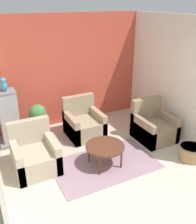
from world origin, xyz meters
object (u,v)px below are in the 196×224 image
(birdcage, at_px, (9,119))
(parrot, at_px, (4,85))
(coffee_table, at_px, (105,147))
(armchair_middle, at_px, (84,124))
(armchair_left, at_px, (35,156))
(wicker_basket, at_px, (190,153))
(armchair_right, at_px, (153,127))
(potted_plant, at_px, (38,116))

(birdcage, height_order, parrot, parrot)
(coffee_table, distance_m, armchair_middle, 1.30)
(birdcage, bearing_deg, armchair_middle, -15.40)
(coffee_table, distance_m, birdcage, 2.26)
(armchair_left, bearing_deg, armchair_middle, 29.98)
(birdcage, xyz_separation_m, wicker_basket, (3.07, -2.34, -0.41))
(armchair_right, xyz_separation_m, parrot, (-2.94, 1.32, 1.08))
(armchair_middle, distance_m, parrot, 1.96)
(armchair_left, relative_size, armchair_right, 1.00)
(armchair_middle, xyz_separation_m, potted_plant, (-0.96, 0.42, 0.23))
(potted_plant, xyz_separation_m, wicker_basket, (2.44, -2.33, -0.34))
(birdcage, height_order, potted_plant, birdcage)
(armchair_middle, bearing_deg, parrot, 164.51)
(coffee_table, bearing_deg, armchair_left, 157.51)
(armchair_left, relative_size, parrot, 3.02)
(potted_plant, bearing_deg, armchair_left, -108.32)
(coffee_table, bearing_deg, parrot, 130.10)
(coffee_table, distance_m, parrot, 2.45)
(armchair_middle, xyz_separation_m, wicker_basket, (1.48, -1.91, -0.12))
(coffee_table, relative_size, armchair_left, 0.83)
(potted_plant, bearing_deg, armchair_right, -29.31)
(armchair_right, xyz_separation_m, armchair_middle, (-1.36, 0.88, 0.00))
(armchair_left, bearing_deg, potted_plant, 71.68)
(armchair_middle, height_order, potted_plant, armchair_middle)
(parrot, xyz_separation_m, potted_plant, (0.63, -0.02, -0.85))
(armchair_left, distance_m, armchair_middle, 1.56)
(armchair_right, bearing_deg, wicker_basket, -82.99)
(armchair_middle, relative_size, birdcage, 0.73)
(birdcage, bearing_deg, armchair_right, -24.15)
(coffee_table, bearing_deg, birdcage, 130.14)
(wicker_basket, bearing_deg, coffee_table, 158.91)
(potted_plant, bearing_deg, wicker_basket, -43.62)
(parrot, bearing_deg, potted_plant, -1.95)
(parrot, height_order, potted_plant, parrot)
(armchair_left, xyz_separation_m, birdcage, (-0.23, 1.22, 0.29))
(coffee_table, xyz_separation_m, armchair_left, (-1.22, 0.51, -0.12))
(coffee_table, height_order, parrot, parrot)
(armchair_left, relative_size, birdcage, 0.73)
(armchair_right, xyz_separation_m, potted_plant, (-2.31, 1.30, 0.23))
(armchair_left, bearing_deg, coffee_table, -22.49)
(armchair_right, height_order, potted_plant, armchair_right)
(parrot, xyz_separation_m, wicker_basket, (3.07, -2.35, -1.19))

